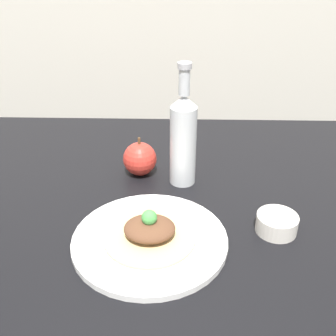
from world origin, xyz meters
TOP-DOWN VIEW (x-y plane):
  - ground_plane at (0.00, 0.00)cm, footprint 180.00×110.00cm
  - plate at (-4.54, -9.46)cm, footprint 29.44×29.44cm
  - plated_food at (-4.54, -9.46)cm, footprint 17.57×17.57cm
  - cider_bottle at (1.69, 13.15)cm, footprint 6.07×6.07cm
  - apple at (-8.71, 16.54)cm, footprint 8.18×8.18cm
  - dipping_bowl at (20.09, -5.25)cm, footprint 8.08×8.08cm

SIDE VIEW (x-z plane):
  - ground_plane at x=0.00cm, z-range -4.00..0.00cm
  - plate at x=-4.54cm, z-range 0.04..1.56cm
  - dipping_bowl at x=20.09cm, z-range 0.00..3.64cm
  - plated_food at x=-4.54cm, z-range -0.11..5.96cm
  - apple at x=-8.71cm, z-range -0.78..8.97cm
  - cider_bottle at x=1.69cm, z-range -2.68..25.75cm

